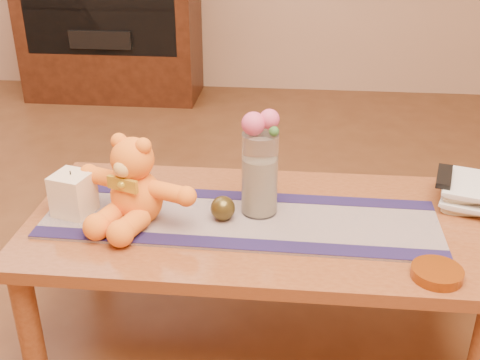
# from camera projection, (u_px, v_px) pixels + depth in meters

# --- Properties ---
(floor) EXTENTS (5.50, 5.50, 0.00)m
(floor) POSITION_uv_depth(u_px,v_px,m) (255.00, 333.00, 2.02)
(floor) COLOR #542F18
(floor) RESTS_ON ground
(coffee_table_top) EXTENTS (1.40, 0.70, 0.04)m
(coffee_table_top) POSITION_uv_depth(u_px,v_px,m) (256.00, 224.00, 1.83)
(coffee_table_top) COLOR brown
(coffee_table_top) RESTS_ON floor
(table_leg_fl) EXTENTS (0.07, 0.07, 0.41)m
(table_leg_fl) POSITION_uv_depth(u_px,v_px,m) (30.00, 330.00, 1.73)
(table_leg_fl) COLOR brown
(table_leg_fl) RESTS_ON floor
(table_leg_bl) EXTENTS (0.07, 0.07, 0.41)m
(table_leg_bl) POSITION_uv_depth(u_px,v_px,m) (93.00, 228.00, 2.24)
(table_leg_bl) COLOR brown
(table_leg_bl) RESTS_ON floor
(table_leg_br) EXTENTS (0.07, 0.07, 0.41)m
(table_leg_br) POSITION_uv_depth(u_px,v_px,m) (438.00, 246.00, 2.13)
(table_leg_br) COLOR brown
(table_leg_br) RESTS_ON floor
(persian_runner) EXTENTS (1.20, 0.37, 0.01)m
(persian_runner) POSITION_uv_depth(u_px,v_px,m) (240.00, 219.00, 1.81)
(persian_runner) COLOR #1B234C
(persian_runner) RESTS_ON coffee_table_top
(runner_border_near) EXTENTS (1.20, 0.08, 0.00)m
(runner_border_near) POSITION_uv_depth(u_px,v_px,m) (234.00, 243.00, 1.68)
(runner_border_near) COLOR #1C1540
(runner_border_near) RESTS_ON persian_runner
(runner_border_far) EXTENTS (1.20, 0.08, 0.00)m
(runner_border_far) POSITION_uv_depth(u_px,v_px,m) (245.00, 196.00, 1.93)
(runner_border_far) COLOR #1C1540
(runner_border_far) RESTS_ON persian_runner
(teddy_bear) EXTENTS (0.46, 0.42, 0.25)m
(teddy_bear) POSITION_uv_depth(u_px,v_px,m) (135.00, 180.00, 1.76)
(teddy_bear) COLOR orange
(teddy_bear) RESTS_ON persian_runner
(pillar_candle) EXTENTS (0.13, 0.13, 0.13)m
(pillar_candle) POSITION_uv_depth(u_px,v_px,m) (73.00, 194.00, 1.81)
(pillar_candle) COLOR #FEE4BB
(pillar_candle) RESTS_ON persian_runner
(candle_wick) EXTENTS (0.00, 0.00, 0.01)m
(candle_wick) POSITION_uv_depth(u_px,v_px,m) (70.00, 173.00, 1.78)
(candle_wick) COLOR black
(candle_wick) RESTS_ON pillar_candle
(glass_vase) EXTENTS (0.11, 0.11, 0.26)m
(glass_vase) POSITION_uv_depth(u_px,v_px,m) (260.00, 174.00, 1.79)
(glass_vase) COLOR silver
(glass_vase) RESTS_ON persian_runner
(potpourri_fill) EXTENTS (0.09, 0.09, 0.18)m
(potpourri_fill) POSITION_uv_depth(u_px,v_px,m) (260.00, 185.00, 1.80)
(potpourri_fill) COLOR beige
(potpourri_fill) RESTS_ON glass_vase
(rose_left) EXTENTS (0.07, 0.07, 0.07)m
(rose_left) POSITION_uv_depth(u_px,v_px,m) (253.00, 124.00, 1.71)
(rose_left) COLOR #CA4770
(rose_left) RESTS_ON glass_vase
(rose_right) EXTENTS (0.06, 0.06, 0.06)m
(rose_right) POSITION_uv_depth(u_px,v_px,m) (269.00, 119.00, 1.71)
(rose_right) COLOR #CA4770
(rose_right) RESTS_ON glass_vase
(blue_flower_back) EXTENTS (0.04, 0.04, 0.04)m
(blue_flower_back) POSITION_uv_depth(u_px,v_px,m) (265.00, 121.00, 1.75)
(blue_flower_back) COLOR #516CB0
(blue_flower_back) RESTS_ON glass_vase
(blue_flower_side) EXTENTS (0.04, 0.04, 0.04)m
(blue_flower_side) POSITION_uv_depth(u_px,v_px,m) (251.00, 125.00, 1.74)
(blue_flower_side) COLOR #516CB0
(blue_flower_side) RESTS_ON glass_vase
(leaf_sprig) EXTENTS (0.03, 0.03, 0.03)m
(leaf_sprig) POSITION_uv_depth(u_px,v_px,m) (274.00, 131.00, 1.70)
(leaf_sprig) COLOR #33662D
(leaf_sprig) RESTS_ON glass_vase
(bronze_ball) EXTENTS (0.10, 0.10, 0.08)m
(bronze_ball) POSITION_uv_depth(u_px,v_px,m) (223.00, 208.00, 1.78)
(bronze_ball) COLOR #443916
(bronze_ball) RESTS_ON persian_runner
(book_bottom) EXTENTS (0.21, 0.25, 0.02)m
(book_bottom) POSITION_uv_depth(u_px,v_px,m) (441.00, 195.00, 1.93)
(book_bottom) COLOR beige
(book_bottom) RESTS_ON coffee_table_top
(book_lower) EXTENTS (0.23, 0.27, 0.02)m
(book_lower) POSITION_uv_depth(u_px,v_px,m) (443.00, 191.00, 1.92)
(book_lower) COLOR beige
(book_lower) RESTS_ON book_bottom
(book_upper) EXTENTS (0.20, 0.25, 0.02)m
(book_upper) POSITION_uv_depth(u_px,v_px,m) (441.00, 184.00, 1.92)
(book_upper) COLOR beige
(book_upper) RESTS_ON book_lower
(book_top) EXTENTS (0.22, 0.26, 0.02)m
(book_top) POSITION_uv_depth(u_px,v_px,m) (445.00, 180.00, 1.91)
(book_top) COLOR beige
(book_top) RESTS_ON book_upper
(tv_remote) EXTENTS (0.08, 0.17, 0.02)m
(tv_remote) POSITION_uv_depth(u_px,v_px,m) (444.00, 176.00, 1.89)
(tv_remote) COLOR black
(tv_remote) RESTS_ON book_top
(amber_dish) EXTENTS (0.17, 0.17, 0.03)m
(amber_dish) POSITION_uv_depth(u_px,v_px,m) (437.00, 273.00, 1.54)
(amber_dish) COLOR #BF5914
(amber_dish) RESTS_ON coffee_table_top
(media_cabinet) EXTENTS (1.20, 0.50, 1.10)m
(media_cabinet) POSITION_uv_depth(u_px,v_px,m) (110.00, 19.00, 4.09)
(media_cabinet) COLOR black
(media_cabinet) RESTS_ON floor
(cabinet_cavity) EXTENTS (1.02, 0.03, 0.61)m
(cabinet_cavity) POSITION_uv_depth(u_px,v_px,m) (98.00, 9.00, 3.83)
(cabinet_cavity) COLOR black
(cabinet_cavity) RESTS_ON media_cabinet
(cabinet_shelf) EXTENTS (1.02, 0.20, 0.02)m
(cabinet_shelf) POSITION_uv_depth(u_px,v_px,m) (102.00, 6.00, 3.91)
(cabinet_shelf) COLOR black
(cabinet_shelf) RESTS_ON media_cabinet
(stereo_lower) EXTENTS (0.42, 0.28, 0.12)m
(stereo_lower) POSITION_uv_depth(u_px,v_px,m) (106.00, 36.00, 4.02)
(stereo_lower) COLOR black
(stereo_lower) RESTS_ON media_cabinet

